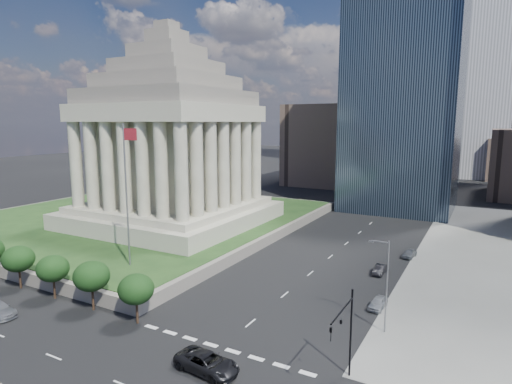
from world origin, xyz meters
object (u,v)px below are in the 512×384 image
Objects in this scene: parked_sedan_mid at (380,270)px; parked_sedan_far at (409,253)px; flagpole at (127,187)px; street_lamp_north at (385,281)px; parked_sedan_near at (378,303)px; war_memorial at (170,125)px; traffic_signal_ne at (345,328)px; pickup_truck at (207,363)px.

parked_sedan_far reaches higher than parked_sedan_mid.
flagpole is 38.13m from parked_sedan_mid.
parked_sedan_far is (2.50, 10.24, 0.04)m from parked_sedan_mid.
flagpole is 35.95m from street_lamp_north.
parked_sedan_near is at bearing 107.97° from street_lamp_north.
war_memorial is 60.00m from traffic_signal_ne.
pickup_truck reaches higher than parked_sedan_near.
street_lamp_north is 2.46× the size of parked_sedan_far.
street_lamp_north is 7.75m from parked_sedan_near.
street_lamp_north is at bearing 1.63° from flagpole.
street_lamp_north is at bearing -78.67° from parked_sedan_far.
street_lamp_north reaches higher than pickup_truck.
parked_sedan_far reaches higher than parked_sedan_near.
pickup_truck is at bearing -95.93° from parked_sedan_far.
pickup_truck is at bearing -112.33° from parked_sedan_near.
street_lamp_north is 19.89m from pickup_truck.
street_lamp_north is 18.86m from parked_sedan_mid.
pickup_truck is 1.58× the size of parked_sedan_near.
flagpole reaches higher than pickup_truck.
parked_sedan_mid is at bearing -7.08° from war_memorial.
war_memorial reaches higher than parked_sedan_mid.
traffic_signal_ne reaches higher than parked_sedan_mid.
pickup_truck is 33.58m from parked_sedan_mid.
parked_sedan_mid is (30.83, 18.66, -12.47)m from flagpole.
street_lamp_north reaches higher than parked_sedan_near.
pickup_truck is at bearing -31.31° from flagpole.
war_memorial reaches higher than street_lamp_north.
flagpole is at bearing -178.37° from street_lamp_north.
parked_sedan_near is 0.99× the size of parked_sedan_mid.
war_memorial is 28.16m from flagpole.
parked_sedan_far is (33.33, 28.90, -12.42)m from flagpole.
traffic_signal_ne is 12.68m from pickup_truck.
war_memorial is 6.32× the size of pickup_truck.
flagpole reaches higher than parked_sedan_mid.
pickup_truck is 23.07m from parked_sedan_near.
war_memorial is 52.93m from parked_sedan_near.
war_memorial reaches higher than flagpole.
parked_sedan_mid is at bearing 105.96° from parked_sedan_near.
street_lamp_north is at bearing -67.81° from parked_sedan_near.
parked_sedan_far is (0.00, 22.26, 0.03)m from parked_sedan_near.
flagpole reaches higher than traffic_signal_ne.
traffic_signal_ne is 29.54m from parked_sedan_mid.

